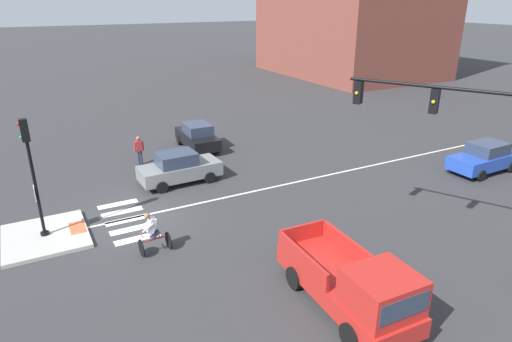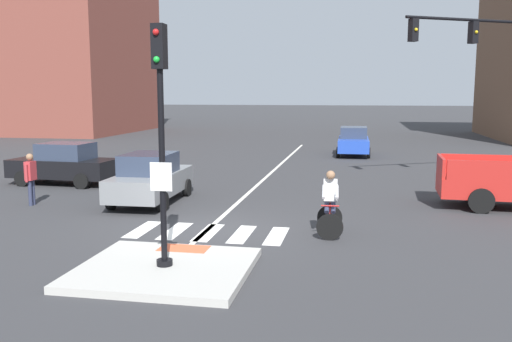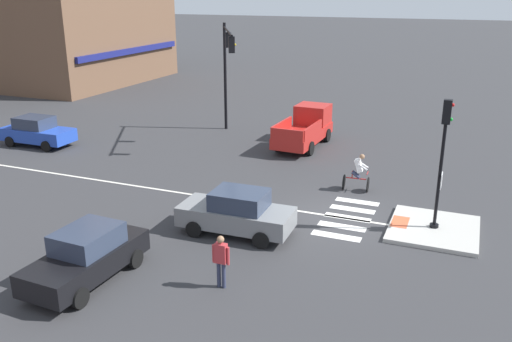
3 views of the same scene
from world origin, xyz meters
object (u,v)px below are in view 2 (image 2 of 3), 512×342
object	(u,v)px
traffic_light_mast	(503,66)
cyclist	(330,202)
car_blue_eastbound_distant	(353,141)
signal_pole	(161,124)
car_grey_westbound_near	(151,178)
pedestrian_at_curb_left	(31,175)
car_black_cross_left	(64,164)

from	to	relation	value
traffic_light_mast	cyclist	size ratio (longest dim) A/B	3.87
car_blue_eastbound_distant	cyclist	distance (m)	18.24
traffic_light_mast	car_blue_eastbound_distant	bearing A→B (deg)	121.51
signal_pole	traffic_light_mast	world-z (taller)	traffic_light_mast
traffic_light_mast	cyclist	distance (m)	11.48
signal_pole	car_grey_westbound_near	bearing A→B (deg)	113.67
signal_pole	pedestrian_at_curb_left	world-z (taller)	signal_pole
signal_pole	traffic_light_mast	xyz separation A→B (m)	(9.12, 12.54, 1.61)
car_black_cross_left	cyclist	distance (m)	12.25
car_grey_westbound_near	pedestrian_at_curb_left	xyz separation A→B (m)	(-3.60, -1.10, 0.17)
car_blue_eastbound_distant	pedestrian_at_curb_left	world-z (taller)	pedestrian_at_curb_left
traffic_light_mast	cyclist	world-z (taller)	traffic_light_mast
car_grey_westbound_near	traffic_light_mast	bearing A→B (deg)	26.29
car_blue_eastbound_distant	cyclist	bearing A→B (deg)	-91.19
car_grey_westbound_near	car_black_cross_left	size ratio (longest dim) A/B	0.99
signal_pole	traffic_light_mast	size ratio (longest dim) A/B	0.73
signal_pole	car_grey_westbound_near	xyz separation A→B (m)	(-2.90, 6.61, -2.18)
car_grey_westbound_near	car_blue_eastbound_distant	distance (m)	16.43
signal_pole	car_black_cross_left	bearing A→B (deg)	128.90
car_black_cross_left	car_grey_westbound_near	bearing A→B (deg)	-30.98
car_grey_westbound_near	cyclist	xyz separation A→B (m)	(5.99, -3.10, 0.06)
pedestrian_at_curb_left	signal_pole	bearing A→B (deg)	-40.26
car_grey_westbound_near	car_black_cross_left	xyz separation A→B (m)	(-4.72, 2.84, 0.00)
pedestrian_at_curb_left	car_black_cross_left	bearing A→B (deg)	105.86
signal_pole	car_black_cross_left	xyz separation A→B (m)	(-7.62, 9.44, -2.18)
car_blue_eastbound_distant	car_grey_westbound_near	bearing A→B (deg)	-112.82
traffic_light_mast	car_black_cross_left	distance (m)	17.44
car_black_cross_left	pedestrian_at_curb_left	world-z (taller)	pedestrian_at_curb_left
car_grey_westbound_near	car_black_cross_left	bearing A→B (deg)	149.02
signal_pole	cyclist	distance (m)	5.13
cyclist	pedestrian_at_curb_left	world-z (taller)	cyclist
car_blue_eastbound_distant	pedestrian_at_curb_left	xyz separation A→B (m)	(-9.98, -16.24, 0.17)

